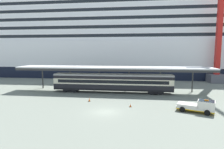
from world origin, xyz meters
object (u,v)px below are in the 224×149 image
object	(u,v)px
cruise_ship	(151,40)
traffic_cone_mid	(89,99)
service_truck	(199,106)
dockside_crane	(221,21)
traffic_cone_near	(130,105)
train_carriage	(112,82)

from	to	relation	value
cruise_ship	traffic_cone_mid	distance (m)	45.17
cruise_ship	service_truck	world-z (taller)	cruise_ship
traffic_cone_mid	dockside_crane	distance (m)	44.34
cruise_ship	traffic_cone_near	world-z (taller)	cruise_ship
cruise_ship	traffic_cone_near	xyz separation A→B (m)	(-6.27, -43.60, -12.99)
traffic_cone_near	dockside_crane	size ratio (longest dim) A/B	0.01
traffic_cone_mid	cruise_ship	bearing A→B (deg)	71.47
cruise_ship	train_carriage	xyz separation A→B (m)	(-10.56, -33.05, -10.97)
train_carriage	service_truck	xyz separation A→B (m)	(14.44, -12.08, -1.33)
service_truck	dockside_crane	size ratio (longest dim) A/B	0.10
cruise_ship	traffic_cone_near	bearing A→B (deg)	-98.18
cruise_ship	traffic_cone_mid	xyz separation A→B (m)	(-13.76, -41.04, -12.90)
train_carriage	service_truck	size ratio (longest dim) A/B	4.63
dockside_crane	traffic_cone_near	bearing A→B (deg)	-130.99
service_truck	traffic_cone_mid	xyz separation A→B (m)	(-17.64, 4.09, -0.61)
cruise_ship	dockside_crane	bearing A→B (deg)	-40.37
train_carriage	traffic_cone_near	xyz separation A→B (m)	(4.29, -10.55, -2.02)
cruise_ship	service_truck	size ratio (longest dim) A/B	31.32
cruise_ship	train_carriage	world-z (taller)	cruise_ship
dockside_crane	train_carriage	bearing A→B (deg)	-148.53
traffic_cone_mid	service_truck	bearing A→B (deg)	-13.06
train_carriage	cruise_ship	bearing A→B (deg)	72.28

